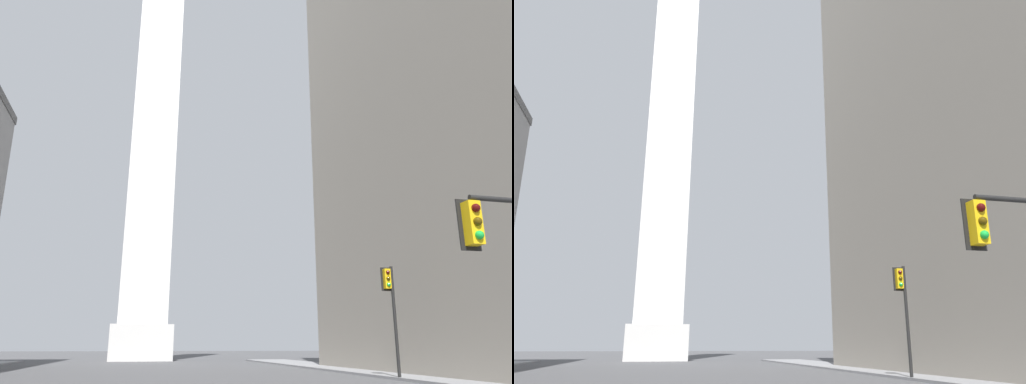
% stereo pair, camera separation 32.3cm
% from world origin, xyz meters
% --- Properties ---
extents(sidewalk_right, '(5.00, 78.03, 0.15)m').
position_xyz_m(sidewalk_right, '(15.53, 23.41, 0.07)').
color(sidewalk_right, gray).
rests_on(sidewalk_right, ground_plane).
extents(obelisk, '(7.60, 7.60, 72.81)m').
position_xyz_m(obelisk, '(0.00, 65.02, 35.30)').
color(obelisk, silver).
rests_on(obelisk, ground_plane).
extents(traffic_light_mid_right, '(0.76, 0.52, 6.06)m').
position_xyz_m(traffic_light_mid_right, '(13.12, 23.33, 3.99)').
color(traffic_light_mid_right, black).
rests_on(traffic_light_mid_right, ground_plane).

